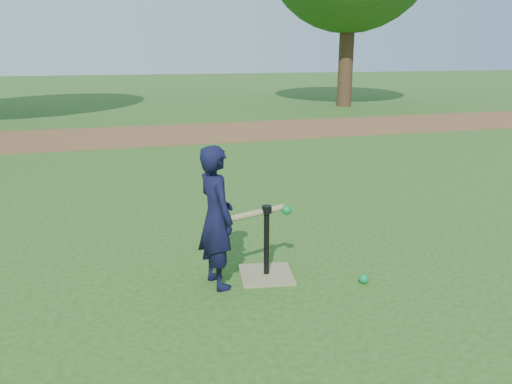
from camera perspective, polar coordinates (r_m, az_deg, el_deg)
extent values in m
plane|color=#285116|center=(4.56, 3.91, -7.68)|extent=(80.00, 80.00, 0.00)
cube|color=brown|center=(11.65, -9.25, 6.59)|extent=(24.00, 3.00, 0.01)
imported|color=black|center=(3.89, -4.57, -2.90)|extent=(0.35, 0.46, 1.14)
sphere|color=#0B823C|center=(4.19, 12.20, -9.65)|extent=(0.08, 0.08, 0.08)
cube|color=#8E845A|center=(4.23, 1.19, -9.42)|extent=(0.50, 0.50, 0.02)
cylinder|color=black|center=(4.12, 1.21, -5.78)|extent=(0.05, 0.05, 0.55)
cylinder|color=black|center=(4.02, 1.24, -2.00)|extent=(0.08, 0.08, 0.06)
cylinder|color=tan|center=(3.98, -0.32, -2.51)|extent=(0.58, 0.24, 0.05)
sphere|color=tan|center=(3.87, -4.42, -3.08)|extent=(0.06, 0.06, 0.06)
sphere|color=#0B823C|center=(4.10, 3.53, -2.07)|extent=(0.08, 0.08, 0.08)
cylinder|color=#382316|center=(17.81, 10.26, 15.14)|extent=(0.50, 0.50, 3.42)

